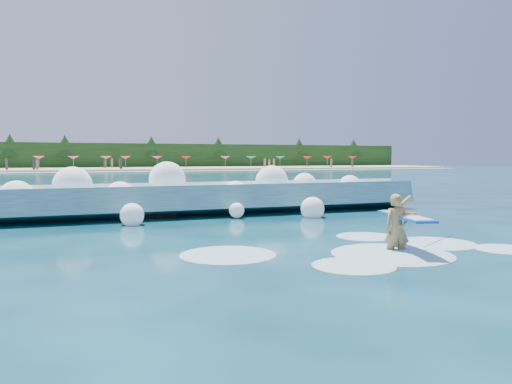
% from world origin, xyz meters
% --- Properties ---
extents(ground, '(200.00, 200.00, 0.00)m').
position_xyz_m(ground, '(0.00, 0.00, 0.00)').
color(ground, '#072638').
rests_on(ground, ground).
extents(beach, '(140.00, 20.00, 0.40)m').
position_xyz_m(beach, '(0.00, 78.00, 0.20)').
color(beach, tan).
rests_on(beach, ground).
extents(wet_band, '(140.00, 5.00, 0.08)m').
position_xyz_m(wet_band, '(0.00, 67.00, 0.04)').
color(wet_band, silver).
rests_on(wet_band, ground).
extents(treeline, '(140.00, 4.00, 5.00)m').
position_xyz_m(treeline, '(0.00, 88.00, 2.50)').
color(treeline, black).
rests_on(treeline, ground).
extents(breaking_wave, '(18.77, 2.89, 1.62)m').
position_xyz_m(breaking_wave, '(1.08, 6.89, 0.56)').
color(breaking_wave, teal).
rests_on(breaking_wave, ground).
extents(rock_cluster, '(8.45, 3.29, 1.41)m').
position_xyz_m(rock_cluster, '(-1.28, 7.87, 0.45)').
color(rock_cluster, black).
rests_on(rock_cluster, ground).
extents(surfer_with_board, '(1.20, 2.91, 1.72)m').
position_xyz_m(surfer_with_board, '(3.31, -2.89, 0.63)').
color(surfer_with_board, '#A27E4B').
rests_on(surfer_with_board, ground).
extents(wave_spray, '(15.05, 4.32, 2.27)m').
position_xyz_m(wave_spray, '(0.47, 6.72, 1.05)').
color(wave_spray, white).
rests_on(wave_spray, ground).
extents(surf_foam, '(8.68, 5.00, 0.15)m').
position_xyz_m(surf_foam, '(2.66, -2.56, 0.00)').
color(surf_foam, silver).
rests_on(surf_foam, ground).
extents(beach_umbrellas, '(113.48, 6.20, 0.50)m').
position_xyz_m(beach_umbrellas, '(-0.27, 79.46, 2.25)').
color(beach_umbrellas, '#168C79').
rests_on(beach_umbrellas, ground).
extents(beachgoers, '(106.93, 13.17, 1.93)m').
position_xyz_m(beachgoers, '(-8.21, 75.37, 1.10)').
color(beachgoers, '#3F332D').
rests_on(beachgoers, ground).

